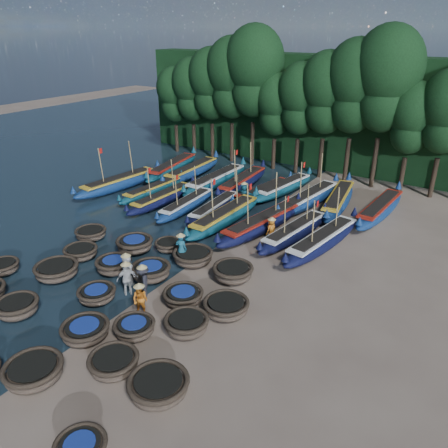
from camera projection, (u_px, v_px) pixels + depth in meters
The scene contains 59 objects.
ground at pixel (178, 274), 23.65m from camera, with size 120.00×120.00×0.00m, color gray.
foliage_wall at pixel (337, 114), 39.53m from camera, with size 40.00×3.00×10.00m, color black.
coracle_3 at pixel (34, 371), 16.37m from camera, with size 2.54×2.54×0.75m.
coracle_6 at pixel (17, 307), 20.07m from camera, with size 2.08×2.08×0.79m.
coracle_7 at pixel (85, 330), 18.60m from camera, with size 2.37×2.37×0.71m.
coracle_8 at pixel (114, 363), 16.80m from camera, with size 2.18×2.18×0.72m.
coracle_9 at pixel (159, 386), 15.70m from camera, with size 2.82×2.82×0.75m.
coracle_10 at pixel (3, 267), 23.56m from camera, with size 1.74×1.74×0.66m.
coracle_11 at pixel (56, 270), 23.08m from camera, with size 2.60×2.60×0.80m.
coracle_12 at pixel (97, 294), 21.17m from camera, with size 2.28×2.28×0.67m.
coracle_13 at pixel (134, 327), 18.81m from camera, with size 1.94×1.94×0.66m.
coracle_14 at pixel (187, 324), 18.94m from camera, with size 2.00×2.00×0.77m.
coracle_15 at pixel (81, 252), 25.05m from camera, with size 1.95×1.95×0.72m.
coracle_16 at pixel (114, 265), 23.60m from camera, with size 2.04×2.04×0.80m.
coracle_17 at pixel (151, 271), 22.97m from camera, with size 2.16×2.16×0.82m.
coracle_18 at pixel (183, 296), 21.01m from camera, with size 2.09×2.09×0.68m.
coracle_19 at pixel (226, 306), 20.17m from camera, with size 2.18×2.18×0.73m.
coracle_20 at pixel (91, 233), 27.39m from camera, with size 2.35×2.35×0.67m.
coracle_21 at pixel (135, 244), 25.79m from camera, with size 2.57×2.57×0.84m.
coracle_22 at pixel (168, 245), 25.93m from camera, with size 1.94×1.94×0.64m.
coracle_23 at pixel (193, 256), 24.52m from camera, with size 2.31×2.31×0.77m.
coracle_24 at pixel (233, 272), 22.89m from camera, with size 2.18×2.18×0.83m.
long_boat_0 at pixel (120, 183), 35.59m from camera, with size 2.44×8.97×3.83m.
long_boat_1 at pixel (153, 190), 34.32m from camera, with size 1.57×7.31×1.29m.
long_boat_2 at pixel (163, 198), 32.59m from camera, with size 1.53×7.70×3.27m.
long_boat_3 at pixel (187, 204), 31.53m from camera, with size 1.75×7.38×3.14m.
long_boat_4 at pixel (215, 208), 30.94m from camera, with size 1.77×7.35×1.30m.
long_boat_5 at pixel (225, 216), 29.29m from camera, with size 1.66×8.78×3.73m.
long_boat_6 at pixel (262, 223), 28.21m from camera, with size 2.87×8.85×3.80m.
long_boat_7 at pixel (295, 232), 27.26m from camera, with size 2.36×7.88×3.37m.
long_boat_8 at pixel (323, 240), 26.05m from camera, with size 2.65×8.49×3.64m.
long_boat_9 at pixel (172, 167), 39.49m from camera, with size 3.02×8.87×1.58m.
long_boat_10 at pixel (192, 171), 38.54m from camera, with size 1.94×8.78×1.55m.
long_boat_11 at pixel (216, 180), 36.21m from camera, with size 1.64×9.15×1.61m.
long_boat_12 at pixel (243, 182), 35.83m from camera, with size 2.09×8.59×3.66m.
long_boat_13 at pixel (263, 192), 33.92m from camera, with size 2.56×7.59×1.35m.
long_boat_14 at pixel (283, 188), 34.68m from camera, with size 2.55×8.03×1.43m.
long_boat_15 at pixel (309, 198), 32.32m from camera, with size 2.57×8.88×3.80m.
long_boat_16 at pixel (338, 200), 32.04m from camera, with size 2.86×8.79×1.56m.
long_boat_17 at pixel (380, 209), 30.54m from camera, with size 2.01×8.71×1.53m.
fisherman_0 at pixel (127, 269), 22.27m from camera, with size 0.92×0.66×1.96m.
fisherman_1 at pixel (181, 248), 24.31m from camera, with size 0.74×0.58×1.99m.
fisherman_2 at pixel (140, 299), 19.97m from camera, with size 0.89×0.76×1.79m.
fisherman_3 at pixel (143, 281), 21.25m from camera, with size 1.19×1.29×1.94m.
fisherman_4 at pixel (127, 278), 21.46m from camera, with size 0.96×1.09×1.97m.
fisherman_5 at pixel (244, 194), 32.31m from camera, with size 1.70×0.76×1.97m.
fisherman_6 at pixel (271, 229), 26.94m from camera, with size 0.66×0.84×1.72m.
tree_0 at pixel (175, 94), 44.40m from camera, with size 3.68×3.68×8.68m.
tree_1 at pixel (193, 89), 42.98m from camera, with size 4.09×4.09×9.65m.
tree_2 at pixel (212, 83), 41.56m from camera, with size 4.51×4.51×10.63m.
tree_3 at pixel (232, 77), 40.13m from camera, with size 4.92×4.92×11.60m.
tree_4 at pixel (254, 70), 38.71m from camera, with size 5.34×5.34×12.58m.
tree_5 at pixel (276, 104), 38.69m from camera, with size 3.68×3.68×8.68m.
tree_6 at pixel (300, 98), 37.27m from camera, with size 4.09×4.09×9.65m.
tree_7 at pixel (327, 92), 35.85m from camera, with size 4.51×4.51×10.63m.
tree_8 at pixel (356, 85), 34.42m from camera, with size 4.92×4.92×11.60m.
tree_9 at pixel (387, 78), 33.00m from camera, with size 5.34×5.34×12.58m.
tree_10 at pixel (412, 117), 32.98m from camera, with size 3.68×3.68×8.68m.
tree_11 at pixel (447, 111), 31.56m from camera, with size 4.09×4.09×9.65m.
Camera 1 is at (13.24, -15.75, 12.22)m, focal length 35.00 mm.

